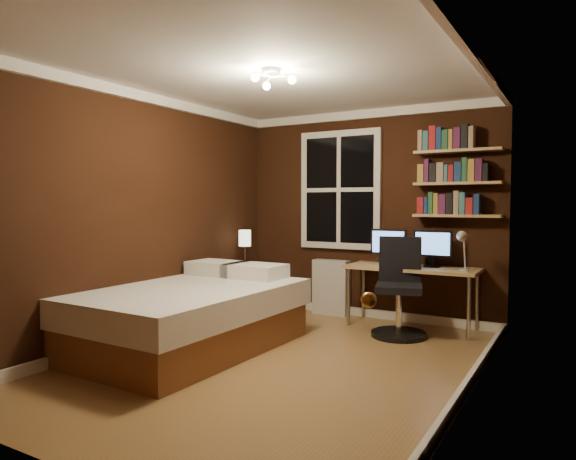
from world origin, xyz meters
The scene contains 24 objects.
floor centered at (0.00, 0.00, 0.00)m, with size 4.20×4.20×0.00m, color olive.
wall_back centered at (0.00, 2.10, 1.25)m, with size 3.20×0.04×2.50m, color black.
wall_left centered at (-1.60, 0.00, 1.25)m, with size 0.04×4.20×2.50m, color black.
wall_right centered at (1.60, 0.00, 1.25)m, with size 0.04×4.20×2.50m, color black.
ceiling centered at (0.00, 0.00, 2.50)m, with size 3.20×4.20×0.02m, color white.
window centered at (-0.35, 2.06, 1.55)m, with size 1.06×0.06×1.46m, color silver.
door centered at (1.59, -1.55, 1.02)m, with size 0.03×0.82×2.05m, color black, non-canonical shape.
door_knob centered at (1.55, -1.85, 1.00)m, with size 0.06×0.06×0.06m, color gold.
ceiling_fixture centered at (0.00, -0.10, 2.40)m, with size 0.44×0.44×0.18m, color beige, non-canonical shape.
bookshelf_lower centered at (1.08, 1.98, 1.25)m, with size 0.92×0.22×0.03m, color tan.
books_row_lower centered at (1.08, 1.98, 1.38)m, with size 0.60×0.16×0.23m, color maroon, non-canonical shape.
bookshelf_middle centered at (1.08, 1.98, 1.60)m, with size 0.92×0.22×0.03m, color tan.
books_row_middle centered at (1.08, 1.98, 1.73)m, with size 0.66×0.16×0.23m, color navy, non-canonical shape.
bookshelf_upper centered at (1.08, 1.98, 1.95)m, with size 0.92×0.22×0.03m, color tan.
books_row_upper centered at (1.08, 1.98, 2.08)m, with size 0.54×0.16×0.23m, color #245436, non-canonical shape.
bed centered at (-1.00, -0.05, 0.32)m, with size 1.62×2.21×0.74m.
nightstand centered at (-1.37, 1.46, 0.31)m, with size 0.49×0.49×0.62m, color brown.
bedside_lamp centered at (-1.37, 1.46, 0.84)m, with size 0.15×0.15×0.43m, color beige, non-canonical shape.
radiator centered at (-0.43, 1.98, 0.34)m, with size 0.45×0.16×0.68m, color beige.
desk centered at (0.64, 1.81, 0.62)m, with size 1.44×0.54×0.68m.
monitor_left centered at (0.34, 1.88, 0.89)m, with size 0.42×0.12×0.41m, color black, non-canonical shape.
monitor_right centered at (0.85, 1.88, 0.89)m, with size 0.42×0.12×0.41m, color black, non-canonical shape.
desk_lamp centered at (1.21, 1.67, 0.90)m, with size 0.14×0.32×0.44m, color silver, non-canonical shape.
office_chair centered at (0.63, 1.41, 0.40)m, with size 0.57×0.57×1.03m.
Camera 1 is at (2.29, -3.77, 1.39)m, focal length 32.00 mm.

